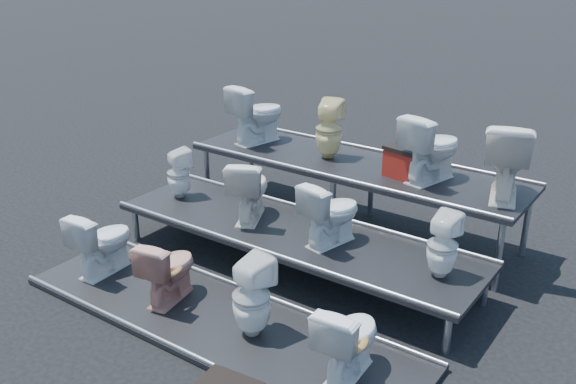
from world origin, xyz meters
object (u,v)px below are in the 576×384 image
Objects in this scene: toilet_1 at (168,269)px; toilet_2 at (252,297)px; toilet_6 at (331,212)px; toilet_5 at (249,189)px; red_crate at (407,164)px; toilet_9 at (329,129)px; toilet_4 at (179,173)px; toilet_7 at (443,245)px; toilet_10 at (432,147)px; toilet_3 at (348,338)px; toilet_8 at (257,113)px; toilet_0 at (102,241)px; toilet_11 at (507,159)px.

toilet_2 reaches higher than toilet_1.
toilet_1 is 1.73m from toilet_6.
red_crate is at bearing -161.29° from toilet_5.
toilet_2 is 2.83m from toilet_9.
toilet_1 is at bearing 151.94° from toilet_4.
toilet_1 is 2.65m from toilet_7.
toilet_2 is 2.77m from toilet_10.
toilet_3 is at bearing 83.54° from toilet_7.
toilet_1 is at bearing 63.99° from toilet_6.
toilet_5 is (-1.05, 1.30, 0.37)m from toilet_2.
toilet_10 is (-0.71, 1.30, 0.47)m from toilet_7.
toilet_6 is 0.88× the size of toilet_8.
toilet_8 is (-2.93, 2.60, 0.84)m from toilet_3.
toilet_9 is (0.22, 2.60, 0.83)m from toilet_1.
toilet_10 is (1.34, 0.00, 0.02)m from toilet_9.
toilet_6 is (2.04, 1.30, 0.38)m from toilet_0.
toilet_6 is (0.02, 1.30, 0.36)m from toilet_2.
toilet_0 is 3.52m from toilet_7.
toilet_1 is (0.98, 0.00, -0.02)m from toilet_0.
toilet_7 is 1.55m from toilet_10.
toilet_4 is at bearing -24.92° from toilet_5.
toilet_4 is at bearing 41.56° from toilet_10.
red_crate is (2.28, 2.55, 0.60)m from toilet_0.
toilet_5 is 1.63m from toilet_8.
toilet_8 is at bearing -44.84° from toilet_3.
toilet_11 reaches higher than toilet_1.
toilet_6 reaches higher than toilet_1.
toilet_8 reaches higher than toilet_6.
toilet_0 is 0.98m from toilet_1.
toilet_9 reaches higher than toilet_3.
toilet_11 reaches higher than toilet_5.
toilet_5 is at bearing 65.52° from toilet_9.
toilet_8 is 3.28m from toilet_11.
toilet_0 is 2.02m from toilet_2.
toilet_10 is at bearing -57.56° from toilet_7.
toilet_5 is 0.86× the size of toilet_11.
toilet_8 reaches higher than toilet_1.
toilet_0 is at bearing 100.54° from toilet_8.
toilet_3 is at bearing -171.47° from toilet_2.
toilet_7 is at bearing -41.83° from red_crate.
toilet_8 is (-0.89, 2.60, 0.85)m from toilet_1.
toilet_10 is at bearing -165.28° from toilet_5.
toilet_1 is 0.97× the size of toilet_3.
toilet_3 is at bearing 179.43° from toilet_4.
toilet_7 is at bearing -158.01° from toilet_4.
toilet_1 is at bearing 65.35° from toilet_5.
toilet_1 is 3.64m from toilet_11.
toilet_2 is at bearing 170.34° from toilet_1.
toilet_7 is 0.82× the size of toilet_8.
toilet_3 is 4.01m from toilet_8.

